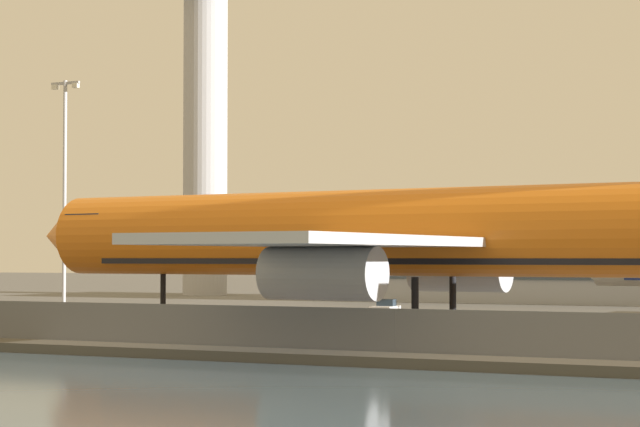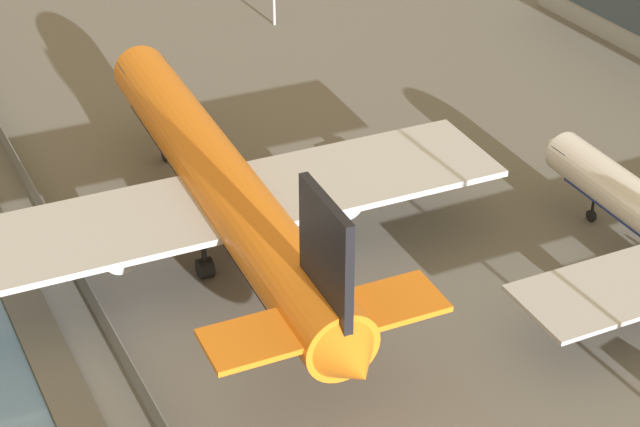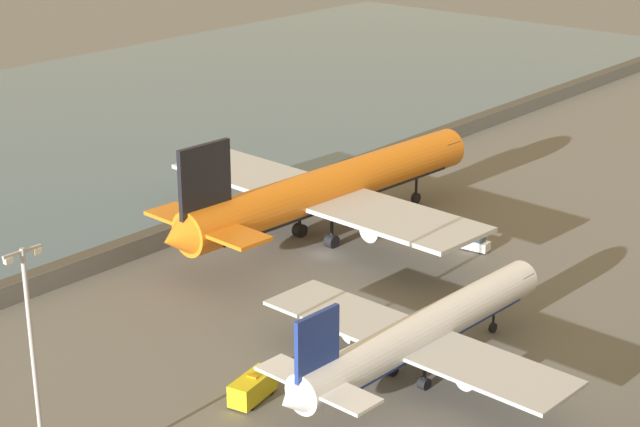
# 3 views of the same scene
# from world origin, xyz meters

# --- Properties ---
(ground_plane) EXTENTS (500.00, 500.00, 0.00)m
(ground_plane) POSITION_xyz_m (0.00, 0.00, 0.00)
(ground_plane) COLOR #66635E
(shoreline_seawall) EXTENTS (320.00, 3.00, 0.50)m
(shoreline_seawall) POSITION_xyz_m (0.00, -20.50, 0.25)
(shoreline_seawall) COLOR #474238
(shoreline_seawall) RESTS_ON ground
(perimeter_fence) EXTENTS (280.00, 0.10, 2.43)m
(perimeter_fence) POSITION_xyz_m (0.00, -16.00, 1.21)
(perimeter_fence) COLOR slate
(perimeter_fence) RESTS_ON ground
(cargo_jet_orange) EXTENTS (53.93, 45.98, 16.40)m
(cargo_jet_orange) POSITION_xyz_m (-5.20, -3.52, 6.26)
(cargo_jet_orange) COLOR orange
(cargo_jet_orange) RESTS_ON ground
(passenger_jet_white) EXTENTS (38.06, 32.42, 11.44)m
(passenger_jet_white) POSITION_xyz_m (17.07, 26.49, 4.37)
(passenger_jet_white) COLOR white
(passenger_jet_white) RESTS_ON ground
(baggage_tug) EXTENTS (1.98, 3.37, 1.80)m
(baggage_tug) POSITION_xyz_m (-13.05, 13.33, 0.81)
(baggage_tug) COLOR white
(baggage_tug) RESTS_ON ground
(ops_van) EXTENTS (5.50, 3.05, 2.48)m
(ops_van) POSITION_xyz_m (30.60, 17.82, 1.28)
(ops_van) COLOR yellow
(ops_van) RESTS_ON ground
(apron_light_mast_apron_east) EXTENTS (3.20, 0.40, 20.57)m
(apron_light_mast_apron_east) POSITION_xyz_m (51.65, 15.86, 11.56)
(apron_light_mast_apron_east) COLOR #A8A8AD
(apron_light_mast_apron_east) RESTS_ON ground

